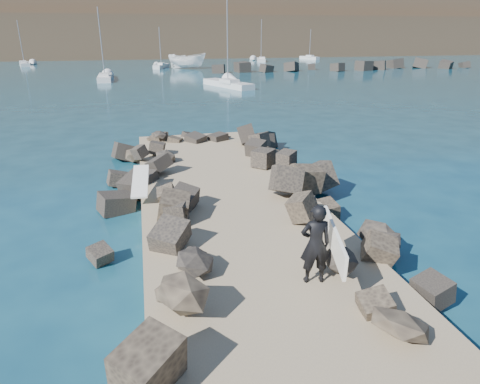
# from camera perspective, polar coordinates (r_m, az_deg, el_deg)

# --- Properties ---
(ground) EXTENTS (800.00, 800.00, 0.00)m
(ground) POSITION_cam_1_polar(r_m,az_deg,el_deg) (14.51, -0.88, -4.18)
(ground) COLOR #0F384C
(ground) RESTS_ON ground
(jetty) EXTENTS (6.00, 26.00, 0.60)m
(jetty) POSITION_cam_1_polar(r_m,az_deg,el_deg) (12.63, 1.02, -6.67)
(jetty) COLOR #8C7759
(jetty) RESTS_ON ground
(riprap_left) EXTENTS (2.60, 22.00, 1.00)m
(riprap_left) POSITION_cam_1_polar(r_m,az_deg,el_deg) (12.69, -12.43, -6.04)
(riprap_left) COLOR black
(riprap_left) RESTS_ON ground
(riprap_right) EXTENTS (2.60, 22.00, 1.00)m
(riprap_right) POSITION_cam_1_polar(r_m,az_deg,el_deg) (13.87, 12.25, -3.64)
(riprap_right) COLOR black
(riprap_right) RESTS_ON ground
(breakwater_secondary) EXTENTS (52.00, 4.00, 1.20)m
(breakwater_secondary) POSITION_cam_1_polar(r_m,az_deg,el_deg) (77.85, 16.81, 15.81)
(breakwater_secondary) COLOR black
(breakwater_secondary) RESTS_ON ground
(headland) EXTENTS (360.00, 140.00, 32.00)m
(headland) POSITION_cam_1_polar(r_m,az_deg,el_deg) (173.63, -9.44, 23.71)
(headland) COLOR #2D4919
(headland) RESTS_ON ground
(surfboard_resting) EXTENTS (0.68, 2.20, 0.07)m
(surfboard_resting) POSITION_cam_1_polar(r_m,az_deg,el_deg) (15.49, -13.12, 1.04)
(surfboard_resting) COLOR white
(surfboard_resting) RESTS_ON riprap_left
(boat_imported) EXTENTS (7.16, 5.23, 2.60)m
(boat_imported) POSITION_cam_1_polar(r_m,az_deg,el_deg) (76.94, -7.07, 16.97)
(boat_imported) COLOR white
(boat_imported) RESTS_ON ground
(surfer_with_board) EXTENTS (1.13, 2.35, 1.93)m
(surfer_with_board) POSITION_cam_1_polar(r_m,az_deg,el_deg) (9.95, 10.36, -6.77)
(surfer_with_board) COLOR black
(surfer_with_board) RESTS_ON jetty
(sailboat_d) EXTENTS (3.06, 7.21, 8.49)m
(sailboat_d) POSITION_cam_1_polar(r_m,az_deg,el_deg) (95.18, 2.82, 17.21)
(sailboat_d) COLOR silver
(sailboat_d) RESTS_ON ground
(sailboat_e) EXTENTS (3.13, 6.82, 8.08)m
(sailboat_e) POSITION_cam_1_polar(r_m,az_deg,el_deg) (91.98, -26.82, 15.00)
(sailboat_e) COLOR silver
(sailboat_e) RESTS_ON ground
(sailboat_a) EXTENTS (1.86, 7.60, 9.07)m
(sailboat_a) POSITION_cam_1_polar(r_m,az_deg,el_deg) (60.84, -17.58, 14.35)
(sailboat_a) COLOR silver
(sailboat_a) RESTS_ON ground
(sailboat_f) EXTENTS (3.14, 5.37, 6.61)m
(sailboat_f) POSITION_cam_1_polar(r_m,az_deg,el_deg) (103.26, 9.24, 17.25)
(sailboat_f) COLOR silver
(sailboat_f) RESTS_ON ground
(sailboat_b) EXTENTS (3.17, 5.64, 6.88)m
(sailboat_b) POSITION_cam_1_polar(r_m,az_deg,el_deg) (78.74, -10.45, 16.18)
(sailboat_b) COLOR silver
(sailboat_b) RESTS_ON ground
(sailboat_c) EXTENTS (4.73, 8.29, 9.78)m
(sailboat_c) POSITION_cam_1_polar(r_m,az_deg,el_deg) (51.01, -1.61, 14.21)
(sailboat_c) COLOR silver
(sailboat_c) RESTS_ON ground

